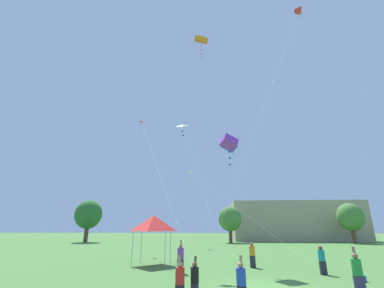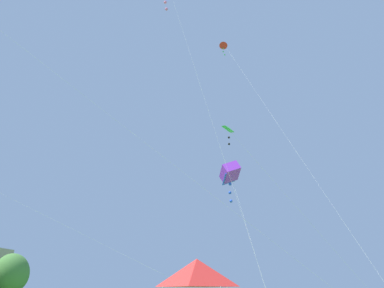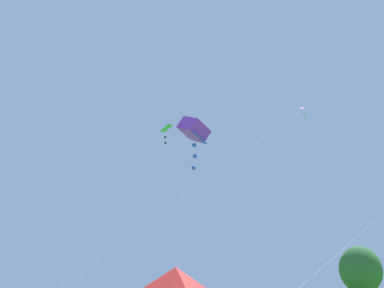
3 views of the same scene
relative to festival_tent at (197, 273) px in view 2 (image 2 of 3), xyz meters
name	(u,v)px [view 2 (image 2 of 3)]	position (x,y,z in m)	size (l,w,h in m)	color
tree_far_centre	(12,274)	(30.82, 29.81, 1.39)	(4.76, 4.29, 7.19)	brown
festival_tent	(197,273)	(0.00, 0.00, 0.00)	(2.90, 2.90, 3.90)	#B7B7BC
kite_green_delta_1	(230,130)	(2.62, -1.54, 8.19)	(3.93, 9.59, 11.79)	silver
kite_red_diamond_2	(224,44)	(14.84, -0.03, 21.86)	(11.39, 11.28, 25.80)	silver
kite_purple_box_4	(230,173)	(6.62, -1.08, 6.66)	(4.54, 3.50, 10.72)	silver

